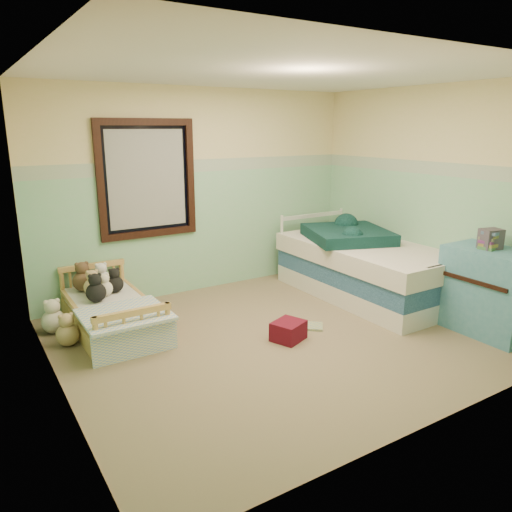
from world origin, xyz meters
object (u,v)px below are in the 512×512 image
dresser (489,291)px  floor_book (310,326)px  red_pillow (288,331)px  plush_floor_cream (54,321)px  toddler_bed_frame (113,321)px  plush_floor_tan (68,335)px  twin_bed_frame (365,287)px

dresser → floor_book: dresser is taller
red_pillow → plush_floor_cream: bearing=143.8°
toddler_bed_frame → red_pillow: 1.81m
floor_book → plush_floor_tan: bearing=-161.9°
toddler_bed_frame → floor_book: bearing=-30.2°
toddler_bed_frame → twin_bed_frame: bearing=-11.4°
dresser → red_pillow: 2.07m
red_pillow → twin_bed_frame: bearing=19.7°
toddler_bed_frame → plush_floor_tan: plush_floor_tan is taller
plush_floor_tan → floor_book: size_ratio=0.81×
toddler_bed_frame → dresser: bearing=-32.5°
toddler_bed_frame → plush_floor_tan: 0.49m
plush_floor_tan → twin_bed_frame: size_ratio=0.10×
plush_floor_tan → dresser: 4.18m
plush_floor_cream → twin_bed_frame: (3.49, -0.85, -0.01)m
floor_book → dresser: bearing=4.5°
red_pillow → floor_book: 0.40m
plush_floor_cream → red_pillow: bearing=-36.2°
toddler_bed_frame → red_pillow: (1.40, -1.16, 0.00)m
toddler_bed_frame → plush_floor_cream: bearing=154.6°
twin_bed_frame → floor_book: bearing=-160.3°
plush_floor_tan → red_pillow: size_ratio=0.73×
plush_floor_tan → red_pillow: 2.13m
dresser → floor_book: size_ratio=3.18×
plush_floor_tan → floor_book: 2.41m
toddler_bed_frame → dresser: dresser is taller
plush_floor_cream → dresser: dresser is taller
plush_floor_cream → floor_book: size_ratio=0.89×
red_pillow → floor_book: red_pillow is taller
toddler_bed_frame → twin_bed_frame: 3.02m
toddler_bed_frame → twin_bed_frame: twin_bed_frame is taller
plush_floor_cream → plush_floor_tan: size_ratio=1.10×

